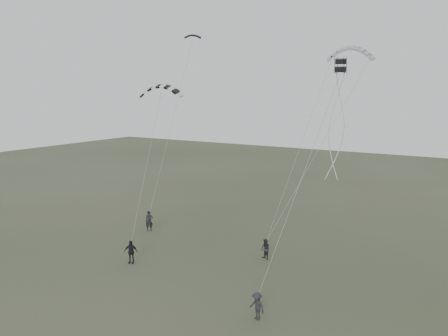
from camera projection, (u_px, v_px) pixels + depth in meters
The scene contains 9 objects.
ground at pixel (174, 277), 29.48m from camera, with size 140.00×140.00×0.00m, color #363D28.
flyer_left at pixel (149, 221), 39.13m from camera, with size 0.67×0.44×1.84m, color black.
flyer_right at pixel (265, 249), 32.45m from camera, with size 0.75×0.59×1.55m, color #25252B.
flyer_center at pixel (131, 252), 31.73m from camera, with size 1.00×0.42×1.71m, color black.
flyer_far at pixel (257, 306), 23.81m from camera, with size 1.00×0.58×1.55m, color #232328.
kite_dark_small at pixel (193, 35), 39.86m from camera, with size 1.54×0.46×0.51m, color black, non-canonical shape.
kite_pale_large at pixel (351, 48), 33.94m from camera, with size 3.62×0.81×1.51m, color #989B9D, non-canonical shape.
kite_striped at pixel (161, 86), 33.84m from camera, with size 3.38×0.85×1.30m, color black, non-canonical shape.
kite_box at pixel (341, 65), 24.34m from camera, with size 0.61×0.61×0.70m, color black, non-canonical shape.
Camera 1 is at (17.23, -22.08, 12.26)m, focal length 35.00 mm.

